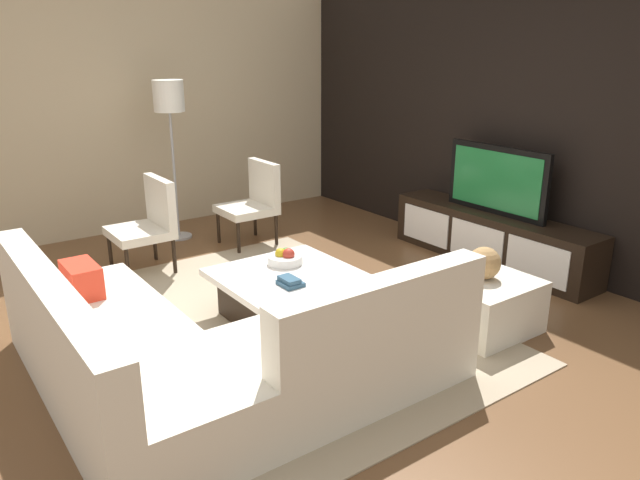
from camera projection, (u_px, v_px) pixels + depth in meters
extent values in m
plane|color=brown|center=(284.00, 326.00, 4.62)|extent=(14.00, 14.00, 0.00)
cube|color=black|center=(523.00, 116.00, 5.69)|extent=(6.40, 0.12, 2.80)
cube|color=#C6B28E|center=(141.00, 104.00, 6.75)|extent=(0.12, 5.20, 2.80)
cube|color=tan|center=(277.00, 321.00, 4.69)|extent=(3.42, 2.44, 0.01)
cube|color=black|center=(492.00, 238.00, 5.88)|extent=(2.17, 0.44, 0.50)
cube|color=white|center=(426.00, 226.00, 6.26)|extent=(0.61, 0.01, 0.35)
cube|color=white|center=(476.00, 242.00, 5.75)|extent=(0.61, 0.01, 0.35)
cube|color=white|center=(537.00, 262.00, 5.24)|extent=(0.61, 0.01, 0.35)
cube|color=black|center=(497.00, 180.00, 5.70)|extent=(1.11, 0.05, 0.64)
cube|color=#1E7238|center=(495.00, 181.00, 5.68)|extent=(1.00, 0.01, 0.54)
cube|color=silver|center=(121.00, 363.00, 3.67)|extent=(2.29, 0.85, 0.42)
cube|color=silver|center=(53.00, 315.00, 3.35)|extent=(2.29, 0.18, 0.40)
cube|color=silver|center=(345.00, 355.00, 3.77)|extent=(0.85, 1.48, 0.42)
cube|color=silver|center=(383.00, 312.00, 3.38)|extent=(0.18, 1.48, 0.40)
cube|color=red|center=(82.00, 279.00, 4.10)|extent=(0.36, 0.20, 0.22)
cube|color=red|center=(391.00, 304.00, 3.90)|extent=(0.60, 0.44, 0.06)
cube|color=black|center=(287.00, 299.00, 4.70)|extent=(0.77, 0.81, 0.33)
cube|color=white|center=(287.00, 276.00, 4.64)|extent=(0.96, 1.01, 0.05)
cylinder|color=black|center=(110.00, 250.00, 5.73)|extent=(0.04, 0.04, 0.38)
cylinder|color=black|center=(127.00, 264.00, 5.36)|extent=(0.04, 0.04, 0.38)
cylinder|color=black|center=(155.00, 241.00, 5.97)|extent=(0.04, 0.04, 0.38)
cylinder|color=black|center=(174.00, 254.00, 5.60)|extent=(0.04, 0.04, 0.38)
cube|color=silver|center=(140.00, 233.00, 5.60)|extent=(0.56, 0.52, 0.08)
cube|color=silver|center=(160.00, 201.00, 5.64)|extent=(0.56, 0.08, 0.45)
cylinder|color=#A5A5AA|center=(179.00, 236.00, 6.70)|extent=(0.28, 0.28, 0.02)
cylinder|color=#A5A5AA|center=(175.00, 175.00, 6.49)|extent=(0.03, 0.03, 1.35)
cylinder|color=white|center=(168.00, 96.00, 6.23)|extent=(0.32, 0.32, 0.32)
cube|color=silver|center=(481.00, 303.00, 4.54)|extent=(0.70, 0.70, 0.40)
cylinder|color=silver|center=(285.00, 260.00, 4.81)|extent=(0.28, 0.28, 0.07)
sphere|color=#B23326|center=(289.00, 254.00, 4.77)|extent=(0.10, 0.10, 0.10)
sphere|color=#4C8C33|center=(286.00, 252.00, 4.82)|extent=(0.08, 0.08, 0.08)
sphere|color=gold|center=(280.00, 253.00, 4.80)|extent=(0.09, 0.09, 0.09)
cylinder|color=black|center=(218.00, 226.00, 6.47)|extent=(0.04, 0.04, 0.38)
cylinder|color=black|center=(238.00, 236.00, 6.13)|extent=(0.04, 0.04, 0.38)
cylinder|color=black|center=(255.00, 219.00, 6.73)|extent=(0.04, 0.04, 0.38)
cylinder|color=black|center=(276.00, 228.00, 6.39)|extent=(0.04, 0.04, 0.38)
cube|color=silver|center=(246.00, 210.00, 6.37)|extent=(0.52, 0.53, 0.08)
cube|color=silver|center=(264.00, 182.00, 6.41)|extent=(0.52, 0.08, 0.45)
sphere|color=#AD8451|center=(484.00, 263.00, 4.44)|extent=(0.24, 0.24, 0.24)
cube|color=#2D516B|center=(291.00, 283.00, 4.39)|extent=(0.18, 0.15, 0.03)
cube|color=#2D516B|center=(289.00, 279.00, 4.38)|extent=(0.17, 0.10, 0.03)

